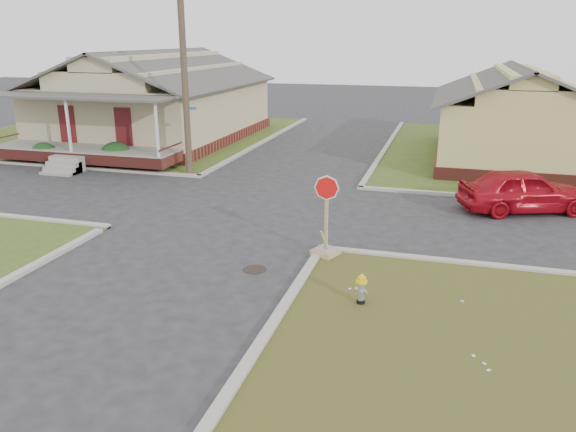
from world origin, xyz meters
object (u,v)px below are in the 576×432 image
(utility_pole, at_px, (184,69))
(red_sedan, at_px, (524,191))
(stop_sign, at_px, (326,238))
(fire_hydrant, at_px, (361,287))

(utility_pole, relative_size, red_sedan, 1.99)
(stop_sign, xyz_separation_m, red_sedan, (5.84, 6.17, 0.22))
(fire_hydrant, xyz_separation_m, red_sedan, (4.39, 8.93, 0.32))
(stop_sign, relative_size, red_sedan, 0.51)
(stop_sign, bearing_deg, fire_hydrant, -39.61)
(fire_hydrant, bearing_deg, utility_pole, 152.63)
(fire_hydrant, xyz_separation_m, stop_sign, (-1.45, 2.76, 0.10))
(fire_hydrant, bearing_deg, red_sedan, 84.91)
(utility_pole, bearing_deg, red_sedan, -7.17)
(fire_hydrant, relative_size, stop_sign, 0.31)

